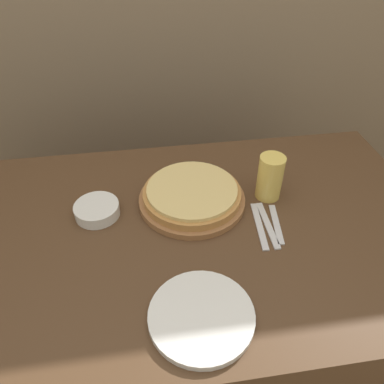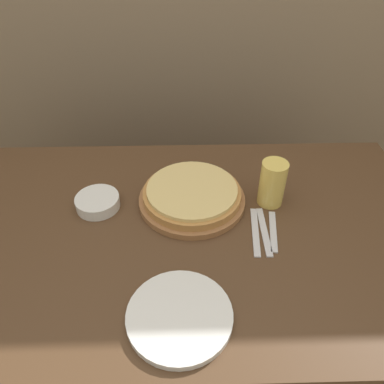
% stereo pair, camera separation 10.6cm
% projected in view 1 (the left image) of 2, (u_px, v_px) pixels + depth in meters
% --- Properties ---
extents(ground_plane, '(12.00, 12.00, 0.00)m').
position_uv_depth(ground_plane, '(178.00, 361.00, 1.55)').
color(ground_plane, '#756047').
extents(dining_table, '(1.56, 0.86, 0.78)m').
position_uv_depth(dining_table, '(175.00, 308.00, 1.30)').
color(dining_table, '#4C331E').
rests_on(dining_table, ground_plane).
extents(pizza_on_board, '(0.32, 0.32, 0.06)m').
position_uv_depth(pizza_on_board, '(192.00, 196.00, 1.13)').
color(pizza_on_board, '#99663D').
rests_on(pizza_on_board, dining_table).
extents(beer_glass, '(0.08, 0.08, 0.14)m').
position_uv_depth(beer_glass, '(270.00, 176.00, 1.12)').
color(beer_glass, '#E5C65B').
rests_on(beer_glass, dining_table).
extents(dinner_plate, '(0.24, 0.24, 0.02)m').
position_uv_depth(dinner_plate, '(201.00, 316.00, 0.84)').
color(dinner_plate, silver).
rests_on(dinner_plate, dining_table).
extents(side_bowl, '(0.13, 0.13, 0.04)m').
position_uv_depth(side_bowl, '(97.00, 210.00, 1.09)').
color(side_bowl, silver).
rests_on(side_bowl, dining_table).
extents(fork, '(0.04, 0.19, 0.00)m').
position_uv_depth(fork, '(259.00, 226.00, 1.06)').
color(fork, silver).
rests_on(fork, dining_table).
extents(dinner_knife, '(0.02, 0.19, 0.00)m').
position_uv_depth(dinner_knife, '(268.00, 225.00, 1.07)').
color(dinner_knife, silver).
rests_on(dinner_knife, dining_table).
extents(spoon, '(0.04, 0.16, 0.00)m').
position_uv_depth(spoon, '(276.00, 224.00, 1.07)').
color(spoon, silver).
rests_on(spoon, dining_table).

